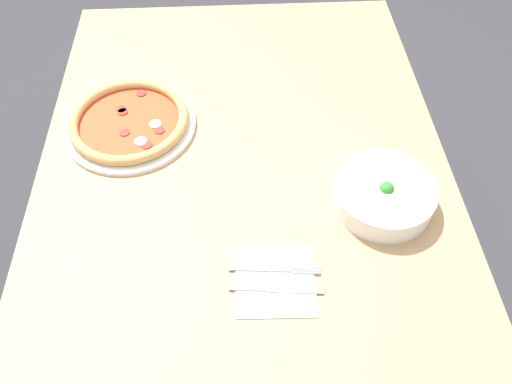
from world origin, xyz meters
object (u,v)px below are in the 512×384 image
at_px(bowl, 384,193).
at_px(knife, 272,289).
at_px(pizza, 129,122).
at_px(fork, 273,269).

relative_size(bowl, knife, 1.20).
distance_m(pizza, bowl, 0.66).
bearing_deg(knife, fork, 86.76).
relative_size(pizza, fork, 1.79).
bearing_deg(pizza, bowl, 65.08).
relative_size(fork, knife, 0.99).
height_order(pizza, fork, pizza).
bearing_deg(fork, pizza, 132.25).
xyz_separation_m(pizza, fork, (0.44, 0.34, -0.01)).
bearing_deg(bowl, knife, -52.12).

